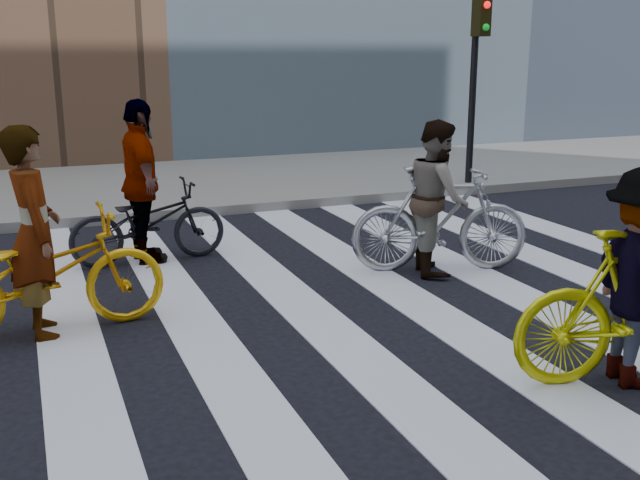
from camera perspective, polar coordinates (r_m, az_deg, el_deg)
ground at (r=7.08m, az=4.73°, el=-6.18°), size 100.00×100.00×0.00m
sidewalk_far at (r=13.95m, az=-9.11°, el=4.29°), size 100.00×5.00×0.15m
zebra_crosswalk at (r=7.07m, az=4.73°, el=-6.14°), size 8.25×10.00×0.01m
traffic_signal at (r=13.45m, az=11.86°, el=13.25°), size 0.22×0.42×3.33m
bike_yellow_left at (r=7.03m, az=-20.25°, el=-2.47°), size 2.15×0.91×1.10m
bike_silver_mid at (r=8.57m, az=9.13°, el=1.57°), size 2.09×1.16×1.21m
bike_dark_rear at (r=9.08m, az=-12.97°, el=1.31°), size 1.87×0.74×0.97m
rider_left at (r=6.93m, az=-20.94°, el=0.52°), size 0.50×0.72×1.86m
rider_mid at (r=8.49m, az=8.91°, el=3.24°), size 0.88×1.00×1.73m
rider_rear at (r=8.98m, az=-13.45°, el=4.28°), size 0.53×1.16×1.93m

